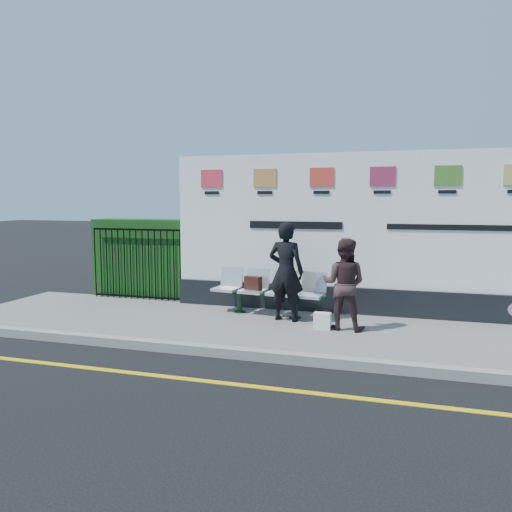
% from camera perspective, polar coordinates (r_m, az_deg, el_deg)
% --- Properties ---
extents(ground, '(80.00, 80.00, 0.00)m').
position_cam_1_polar(ground, '(6.07, 6.99, -15.38)').
color(ground, black).
extents(pavement, '(14.00, 3.00, 0.12)m').
position_cam_1_polar(pavement, '(8.40, 9.92, -8.76)').
color(pavement, slate).
rests_on(pavement, ground).
extents(kerb, '(14.00, 0.18, 0.14)m').
position_cam_1_polar(kerb, '(6.98, 8.42, -11.85)').
color(kerb, gray).
rests_on(kerb, ground).
extents(yellow_line, '(14.00, 0.10, 0.01)m').
position_cam_1_polar(yellow_line, '(6.07, 6.99, -15.35)').
color(yellow_line, yellow).
rests_on(yellow_line, ground).
extents(billboard, '(8.00, 0.30, 3.00)m').
position_cam_1_polar(billboard, '(9.46, 14.07, 1.21)').
color(billboard, black).
rests_on(billboard, pavement).
extents(hedge, '(2.35, 0.70, 1.70)m').
position_cam_1_polar(hedge, '(11.36, -12.36, -0.17)').
color(hedge, '#164515').
rests_on(hedge, pavement).
extents(railing, '(2.05, 0.06, 1.54)m').
position_cam_1_polar(railing, '(10.99, -13.49, -0.84)').
color(railing, black).
rests_on(railing, pavement).
extents(bench, '(2.18, 0.80, 0.46)m').
position_cam_1_polar(bench, '(9.28, 1.25, -5.38)').
color(bench, silver).
rests_on(bench, pavement).
extents(woman_left, '(0.68, 0.49, 1.75)m').
position_cam_1_polar(woman_left, '(8.79, 3.45, -1.78)').
color(woman_left, black).
rests_on(woman_left, pavement).
extents(woman_right, '(0.80, 0.65, 1.51)m').
position_cam_1_polar(woman_right, '(8.33, 10.02, -3.16)').
color(woman_right, '#3B2627').
rests_on(woman_right, pavement).
extents(handbag_brown, '(0.35, 0.22, 0.25)m').
position_cam_1_polar(handbag_brown, '(9.32, -0.34, -3.11)').
color(handbag_brown, black).
rests_on(handbag_brown, bench).
extents(carrier_bag_white, '(0.28, 0.17, 0.28)m').
position_cam_1_polar(carrier_bag_white, '(8.38, 7.59, -7.37)').
color(carrier_bag_white, white).
rests_on(carrier_bag_white, pavement).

